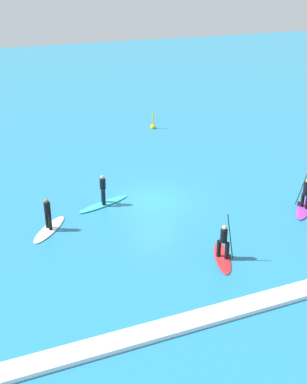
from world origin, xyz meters
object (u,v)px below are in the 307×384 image
at_px(surfer_on_teal_board, 103,198).
at_px(surfer_on_red_board, 223,250).
at_px(surfer_on_white_board, 49,223).
at_px(marker_buoy, 153,126).
at_px(surfer_on_purple_board, 305,202).

distance_m(surfer_on_teal_board, surfer_on_red_board, 7.96).
relative_size(surfer_on_white_board, marker_buoy, 2.01).
xyz_separation_m(surfer_on_teal_board, surfer_on_white_board, (-3.32, -1.68, -0.00)).
height_order(surfer_on_teal_board, marker_buoy, surfer_on_teal_board).
xyz_separation_m(surfer_on_teal_board, marker_buoy, (7.75, 11.78, -0.23)).
height_order(surfer_on_white_board, surfer_on_red_board, surfer_on_red_board).
relative_size(surfer_on_teal_board, marker_buoy, 2.41).
relative_size(surfer_on_white_board, surfer_on_red_board, 0.99).
bearing_deg(surfer_on_red_board, marker_buoy, -171.94).
relative_size(surfer_on_red_board, marker_buoy, 2.03).
relative_size(surfer_on_teal_board, surfer_on_red_board, 1.19).
distance_m(surfer_on_purple_board, surfer_on_red_board, 7.00).
distance_m(surfer_on_teal_board, surfer_on_white_board, 3.72).
relative_size(surfer_on_purple_board, surfer_on_white_board, 0.95).
xyz_separation_m(surfer_on_purple_board, surfer_on_red_board, (-6.49, -2.63, 0.03)).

